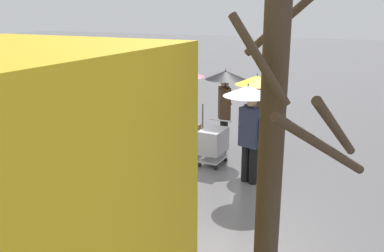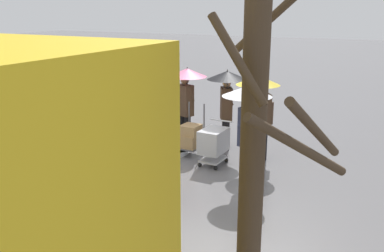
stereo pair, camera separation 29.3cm
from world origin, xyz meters
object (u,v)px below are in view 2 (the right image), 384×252
object	(u,v)px
hand_dolly_boxes	(191,137)
bare_tree_near	(255,180)
cargo_van_parked_right	(44,111)
shopping_cart_vendor	(214,142)
pedestrian_black_side	(259,98)
pedestrian_white_side	(227,91)
pedestrian_pink_side	(248,111)
pedestrian_far_side	(186,88)

from	to	relation	value
hand_dolly_boxes	bare_tree_near	xyz separation A→B (m)	(-3.47, 5.71, 1.61)
cargo_van_parked_right	shopping_cart_vendor	xyz separation A→B (m)	(-4.05, -1.25, -0.61)
pedestrian_black_side	hand_dolly_boxes	bearing A→B (deg)	12.82
shopping_cart_vendor	pedestrian_black_side	distance (m)	1.52
cargo_van_parked_right	pedestrian_black_side	xyz separation A→B (m)	(-4.89, -2.02, 0.39)
cargo_van_parked_right	pedestrian_black_side	world-z (taller)	cargo_van_parked_right
cargo_van_parked_right	shopping_cart_vendor	world-z (taller)	cargo_van_parked_right
shopping_cart_vendor	pedestrian_black_side	xyz separation A→B (m)	(-0.84, -0.76, 1.00)
pedestrian_white_side	shopping_cart_vendor	bearing A→B (deg)	97.38
cargo_van_parked_right	bare_tree_near	world-z (taller)	bare_tree_near
pedestrian_black_side	pedestrian_white_side	distance (m)	1.08
pedestrian_pink_side	pedestrian_white_side	bearing A→B (deg)	-56.95
cargo_van_parked_right	pedestrian_white_side	size ratio (longest dim) A/B	2.50
cargo_van_parked_right	shopping_cart_vendor	bearing A→B (deg)	-162.81
pedestrian_far_side	hand_dolly_boxes	bearing A→B (deg)	124.36
pedestrian_pink_side	bare_tree_near	xyz separation A→B (m)	(-1.62, 4.64, 0.51)
bare_tree_near	pedestrian_far_side	bearing A→B (deg)	-58.32
pedestrian_pink_side	pedestrian_white_side	distance (m)	2.22
shopping_cart_vendor	pedestrian_far_side	world-z (taller)	pedestrian_far_side
pedestrian_white_side	bare_tree_near	size ratio (longest dim) A/B	0.52
pedestrian_black_side	pedestrian_far_side	world-z (taller)	same
pedestrian_pink_side	pedestrian_black_side	distance (m)	1.46
cargo_van_parked_right	hand_dolly_boxes	distance (m)	3.72
cargo_van_parked_right	hand_dolly_boxes	world-z (taller)	cargo_van_parked_right
hand_dolly_boxes	pedestrian_pink_side	xyz separation A→B (m)	(-1.85, 1.07, 1.10)
shopping_cart_vendor	pedestrian_far_side	distance (m)	1.98
pedestrian_black_side	pedestrian_white_side	bearing A→B (deg)	-22.74
pedestrian_black_side	bare_tree_near	xyz separation A→B (m)	(-1.84, 6.08, 0.53)
shopping_cart_vendor	pedestrian_white_side	distance (m)	1.57
pedestrian_pink_side	pedestrian_black_side	bearing A→B (deg)	-81.57
pedestrian_pink_side	pedestrian_far_side	world-z (taller)	same
cargo_van_parked_right	hand_dolly_boxes	bearing A→B (deg)	-153.22
shopping_cart_vendor	pedestrian_pink_side	distance (m)	1.62
hand_dolly_boxes	pedestrian_white_side	size ratio (longest dim) A/B	0.61
cargo_van_parked_right	pedestrian_pink_side	size ratio (longest dim) A/B	2.50
shopping_cart_vendor	hand_dolly_boxes	size ratio (longest dim) A/B	0.77
pedestrian_far_side	bare_tree_near	world-z (taller)	bare_tree_near
hand_dolly_boxes	pedestrian_black_side	bearing A→B (deg)	-167.18
hand_dolly_boxes	pedestrian_black_side	xyz separation A→B (m)	(-1.63, -0.37, 1.09)
pedestrian_white_side	pedestrian_far_side	bearing A→B (deg)	3.32
bare_tree_near	shopping_cart_vendor	bearing A→B (deg)	-63.22
hand_dolly_boxes	pedestrian_far_side	xyz separation A→B (m)	(0.49, -0.72, 1.10)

